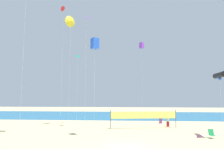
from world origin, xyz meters
TOP-DOWN VIEW (x-y plane):
  - ground_plane at (0.00, 0.00)m, footprint 120.00×120.00m
  - ocean_band at (0.00, 28.00)m, footprint 120.00×20.00m
  - beachgoer_sage_shirt at (5.69, 11.62)m, footprint 0.36×0.36m
  - beachgoer_white_shirt at (5.23, 14.88)m, footprint 0.42×0.42m
  - folding_beach_chair at (8.48, 4.09)m, footprint 0.52×0.65m
  - volleyball_net at (2.21, 9.69)m, footprint 8.64×1.51m
  - beach_handbag at (7.31, 4.34)m, footprint 0.34×0.17m
  - kite_black_tube at (9.54, 3.98)m, footprint 0.69×2.33m
  - kite_violet_diamond at (-5.23, 8.03)m, footprint 0.86×0.86m
  - kite_yellow_delta at (-7.91, 10.13)m, footprint 1.38×1.53m
  - kite_red_delta at (-10.75, 15.25)m, footprint 0.97×0.66m
  - kite_blue_box at (-3.25, 3.07)m, footprint 0.96×0.96m
  - kite_cyan_diamond at (-7.29, 12.18)m, footprint 0.82×0.82m
  - kite_violet_box at (2.86, 19.30)m, footprint 0.91×0.91m

SIDE VIEW (x-z plane):
  - ground_plane at x=0.00m, z-range 0.00..0.00m
  - ocean_band at x=0.00m, z-range 0.00..0.01m
  - beach_handbag at x=7.31m, z-range 0.00..0.27m
  - folding_beach_chair at x=8.48m, z-range 0.02..0.91m
  - beachgoer_sage_shirt at x=5.69m, z-range 0.05..1.62m
  - beachgoer_white_shirt at x=5.23m, z-range 0.06..1.90m
  - volleyball_net at x=2.21m, z-range 0.44..2.84m
  - kite_black_tube at x=9.54m, z-range 3.01..9.64m
  - kite_blue_box at x=-3.25m, z-range 4.54..14.74m
  - kite_cyan_diamond at x=-7.29m, z-range 4.89..15.33m
  - kite_violet_box at x=2.86m, z-range 6.48..20.51m
  - kite_violet_diamond at x=-5.23m, z-range 6.93..21.66m
  - kite_yellow_delta at x=-7.91m, z-range 7.04..22.77m
  - kite_red_delta at x=-10.75m, z-range 9.26..28.87m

